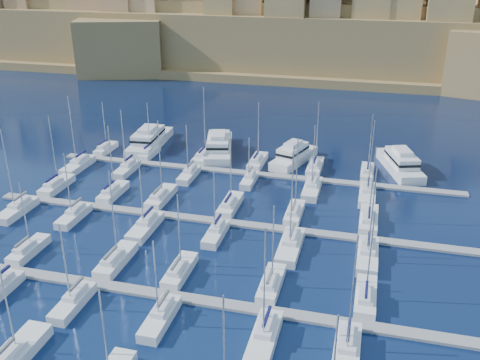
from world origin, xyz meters
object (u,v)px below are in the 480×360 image
(motor_yacht_c, at_px, (293,155))
(motor_yacht_b, at_px, (219,146))
(motor_yacht_a, at_px, (149,140))
(motor_yacht_d, at_px, (400,163))
(sailboat_2, at_px, (13,357))

(motor_yacht_c, bearing_deg, motor_yacht_b, 173.88)
(motor_yacht_a, xyz_separation_m, motor_yacht_d, (56.68, -0.88, -0.00))
(sailboat_2, bearing_deg, motor_yacht_d, 58.46)
(motor_yacht_d, bearing_deg, motor_yacht_a, 179.11)
(motor_yacht_a, height_order, motor_yacht_d, same)
(motor_yacht_b, relative_size, motor_yacht_d, 1.09)
(motor_yacht_b, bearing_deg, motor_yacht_a, 179.54)
(motor_yacht_a, xyz_separation_m, motor_yacht_b, (16.94, -0.14, 0.00))
(motor_yacht_d, bearing_deg, motor_yacht_b, 178.93)
(sailboat_2, distance_m, motor_yacht_d, 81.64)
(sailboat_2, bearing_deg, motor_yacht_a, 101.22)
(sailboat_2, bearing_deg, motor_yacht_b, 87.58)
(motor_yacht_c, height_order, motor_yacht_d, same)
(sailboat_2, height_order, motor_yacht_b, sailboat_2)
(sailboat_2, distance_m, motor_yacht_a, 71.83)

